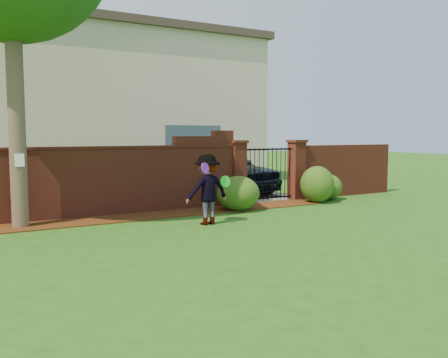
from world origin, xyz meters
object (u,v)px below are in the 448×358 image
car (226,169)px  man (208,190)px  frisbee_green (225,181)px  frisbee_purple (205,168)px

car → man: bearing=-134.9°
man → frisbee_green: bearing=161.7°
man → frisbee_purple: 0.67m
man → frisbee_purple: man is taller
man → frisbee_purple: bearing=53.1°
car → frisbee_green: size_ratio=17.90×
frisbee_purple → frisbee_green: bearing=19.3°
man → frisbee_green: size_ratio=5.96×
car → man: 6.14m
man → frisbee_green: man is taller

